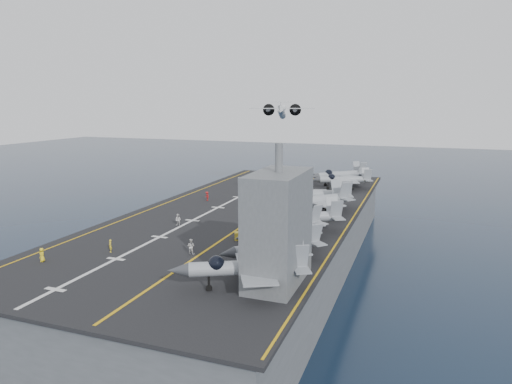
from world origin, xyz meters
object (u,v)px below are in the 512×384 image
(tow_cart_a, at_px, (241,236))
(transport_plane, at_px, (281,112))
(island_superstructure, at_px, (278,214))
(fighter_jet_0, at_px, (248,266))

(tow_cart_a, height_order, transport_plane, transport_plane)
(transport_plane, bearing_deg, tow_cart_a, -76.80)
(island_superstructure, xyz_separation_m, tow_cart_a, (-9.54, 12.97, -6.96))
(island_superstructure, distance_m, tow_cart_a, 17.54)
(transport_plane, bearing_deg, island_superstructure, -73.10)
(island_superstructure, height_order, transport_plane, transport_plane)
(tow_cart_a, bearing_deg, fighter_jet_0, -65.66)
(tow_cart_a, distance_m, transport_plane, 84.52)
(transport_plane, bearing_deg, fighter_jet_0, -74.87)
(fighter_jet_0, bearing_deg, island_superstructure, 51.02)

